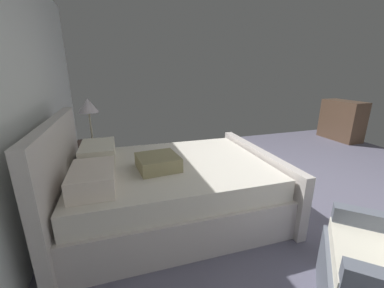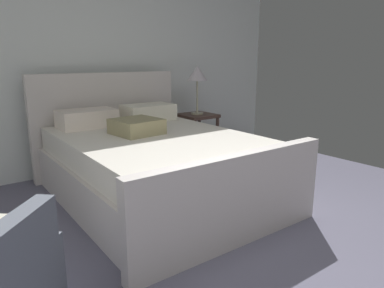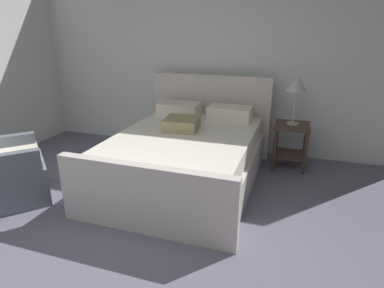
# 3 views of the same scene
# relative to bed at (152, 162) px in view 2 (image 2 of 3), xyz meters

# --- Properties ---
(wall_back) EXTENTS (5.56, 0.12, 2.63)m
(wall_back) POSITION_rel_bed_xyz_m (-0.02, 1.29, 0.97)
(wall_back) COLOR silver
(wall_back) RESTS_ON ground
(bed) EXTENTS (1.75, 2.30, 1.16)m
(bed) POSITION_rel_bed_xyz_m (0.00, 0.00, 0.00)
(bed) COLOR silver
(bed) RESTS_ON ground
(nightstand_right) EXTENTS (0.44, 0.44, 0.60)m
(nightstand_right) POSITION_rel_bed_xyz_m (1.18, 0.81, 0.06)
(nightstand_right) COLOR #4A342B
(nightstand_right) RESTS_ON ground
(table_lamp_right) EXTENTS (0.26, 0.26, 0.62)m
(table_lamp_right) POSITION_rel_bed_xyz_m (1.18, 0.81, 0.76)
(table_lamp_right) COLOR #B7B293
(table_lamp_right) RESTS_ON nightstand_right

